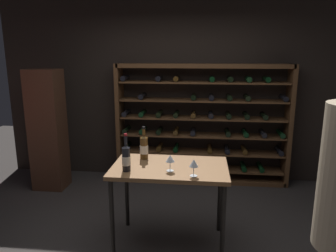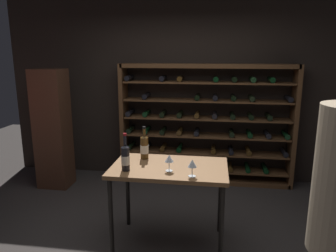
{
  "view_description": "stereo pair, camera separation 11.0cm",
  "coord_description": "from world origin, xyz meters",
  "px_view_note": "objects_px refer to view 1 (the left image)",
  "views": [
    {
      "loc": [
        0.37,
        -2.82,
        1.93
      ],
      "look_at": [
        0.03,
        0.23,
        1.22
      ],
      "focal_mm": 33.86,
      "sensor_mm": 36.0,
      "label": 1
    },
    {
      "loc": [
        0.48,
        -2.81,
        1.93
      ],
      "look_at": [
        0.03,
        0.23,
        1.22
      ],
      "focal_mm": 33.86,
      "sensor_mm": 36.0,
      "label": 2
    }
  ],
  "objects_px": {
    "wine_rack": "(201,125)",
    "wine_glass_stemmed_left": "(194,164)",
    "wine_bottle_green_slim": "(144,147)",
    "tasting_table": "(170,175)",
    "display_cabinet": "(48,130)",
    "wine_glass_stemmed_right": "(170,159)",
    "wine_bottle_red_label": "(126,158)"
  },
  "relations": [
    {
      "from": "wine_rack",
      "to": "wine_glass_stemmed_left",
      "type": "relative_size",
      "value": 15.96
    },
    {
      "from": "wine_rack",
      "to": "wine_bottle_green_slim",
      "type": "height_order",
      "value": "wine_rack"
    },
    {
      "from": "tasting_table",
      "to": "wine_glass_stemmed_left",
      "type": "bearing_deg",
      "value": -44.67
    },
    {
      "from": "display_cabinet",
      "to": "wine_glass_stemmed_right",
      "type": "bearing_deg",
      "value": -35.73
    },
    {
      "from": "display_cabinet",
      "to": "wine_glass_stemmed_right",
      "type": "distance_m",
      "value": 2.33
    },
    {
      "from": "wine_bottle_red_label",
      "to": "wine_glass_stemmed_right",
      "type": "height_order",
      "value": "wine_bottle_red_label"
    },
    {
      "from": "wine_glass_stemmed_right",
      "to": "display_cabinet",
      "type": "bearing_deg",
      "value": 144.27
    },
    {
      "from": "wine_bottle_green_slim",
      "to": "wine_bottle_red_label",
      "type": "relative_size",
      "value": 0.95
    },
    {
      "from": "wine_rack",
      "to": "wine_glass_stemmed_right",
      "type": "height_order",
      "value": "wine_rack"
    },
    {
      "from": "wine_bottle_green_slim",
      "to": "wine_bottle_red_label",
      "type": "distance_m",
      "value": 0.38
    },
    {
      "from": "display_cabinet",
      "to": "wine_bottle_green_slim",
      "type": "xyz_separation_m",
      "value": [
        1.58,
        -1.03,
        0.11
      ]
    },
    {
      "from": "tasting_table",
      "to": "wine_rack",
      "type": "bearing_deg",
      "value": 80.32
    },
    {
      "from": "wine_bottle_red_label",
      "to": "wine_glass_stemmed_left",
      "type": "bearing_deg",
      "value": -5.68
    },
    {
      "from": "wine_bottle_green_slim",
      "to": "wine_glass_stemmed_left",
      "type": "distance_m",
      "value": 0.68
    },
    {
      "from": "wine_rack",
      "to": "tasting_table",
      "type": "height_order",
      "value": "wine_rack"
    },
    {
      "from": "wine_bottle_green_slim",
      "to": "tasting_table",
      "type": "bearing_deg",
      "value": -33.26
    },
    {
      "from": "wine_rack",
      "to": "wine_bottle_green_slim",
      "type": "xyz_separation_m",
      "value": [
        -0.58,
        -1.52,
        0.1
      ]
    },
    {
      "from": "tasting_table",
      "to": "wine_bottle_red_label",
      "type": "distance_m",
      "value": 0.48
    },
    {
      "from": "tasting_table",
      "to": "wine_glass_stemmed_right",
      "type": "height_order",
      "value": "wine_glass_stemmed_right"
    },
    {
      "from": "display_cabinet",
      "to": "wine_glass_stemmed_right",
      "type": "xyz_separation_m",
      "value": [
        1.89,
        -1.36,
        0.1
      ]
    },
    {
      "from": "wine_rack",
      "to": "wine_glass_stemmed_right",
      "type": "bearing_deg",
      "value": -98.47
    },
    {
      "from": "wine_glass_stemmed_right",
      "to": "wine_glass_stemmed_left",
      "type": "height_order",
      "value": "same"
    },
    {
      "from": "tasting_table",
      "to": "wine_glass_stemmed_right",
      "type": "bearing_deg",
      "value": -82.81
    },
    {
      "from": "wine_rack",
      "to": "wine_glass_stemmed_right",
      "type": "xyz_separation_m",
      "value": [
        -0.27,
        -1.84,
        0.09
      ]
    },
    {
      "from": "wine_rack",
      "to": "tasting_table",
      "type": "relative_size",
      "value": 2.26
    },
    {
      "from": "wine_bottle_red_label",
      "to": "wine_glass_stemmed_left",
      "type": "relative_size",
      "value": 2.26
    },
    {
      "from": "tasting_table",
      "to": "display_cabinet",
      "type": "bearing_deg",
      "value": 146.81
    },
    {
      "from": "wine_rack",
      "to": "wine_bottle_red_label",
      "type": "height_order",
      "value": "wine_rack"
    },
    {
      "from": "wine_rack",
      "to": "wine_bottle_green_slim",
      "type": "distance_m",
      "value": 1.63
    },
    {
      "from": "tasting_table",
      "to": "wine_glass_stemmed_right",
      "type": "distance_m",
      "value": 0.25
    },
    {
      "from": "wine_bottle_red_label",
      "to": "wine_glass_stemmed_right",
      "type": "xyz_separation_m",
      "value": [
        0.41,
        0.04,
        -0.01
      ]
    },
    {
      "from": "wine_bottle_green_slim",
      "to": "wine_glass_stemmed_left",
      "type": "xyz_separation_m",
      "value": [
        0.53,
        -0.43,
        -0.01
      ]
    }
  ]
}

